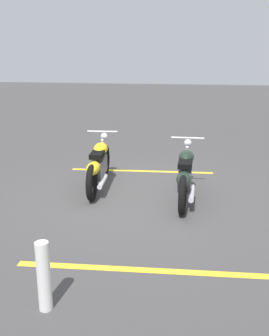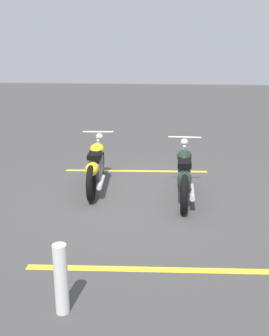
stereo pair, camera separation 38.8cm
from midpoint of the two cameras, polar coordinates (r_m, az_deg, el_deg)
ground_plane at (r=7.17m, az=-1.21°, el=-4.22°), size 60.00×60.00×0.00m
motorcycle_bright_foreground at (r=7.52m, az=-7.23°, el=0.34°), size 2.23×0.63×1.04m
motorcycle_dark_foreground at (r=6.97m, az=5.79°, el=-0.88°), size 2.23×0.62×1.04m
bollard_post at (r=4.07m, az=-13.64°, el=-15.78°), size 0.14×0.14×0.76m
parking_stripe_near at (r=8.72m, az=-1.01°, el=-0.44°), size 0.39×3.20×0.01m
parking_stripe_mid at (r=4.85m, az=0.89°, el=-14.85°), size 0.39×3.20×0.01m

